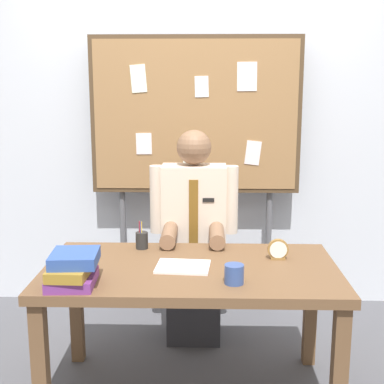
{
  "coord_description": "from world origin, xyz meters",
  "views": [
    {
      "loc": [
        0.07,
        -2.58,
        1.64
      ],
      "look_at": [
        0.0,
        0.2,
        1.07
      ],
      "focal_mm": 49.51,
      "sensor_mm": 36.0,
      "label": 1
    }
  ],
  "objects": [
    {
      "name": "back_wall",
      "position": [
        0.0,
        1.32,
        1.35
      ],
      "size": [
        6.4,
        0.08,
        2.7
      ],
      "primitive_type": "cube",
      "color": "silver",
      "rests_on": "ground_plane"
    },
    {
      "name": "book_stack",
      "position": [
        -0.54,
        -0.26,
        0.8
      ],
      "size": [
        0.24,
        0.29,
        0.16
      ],
      "color": "#72337F",
      "rests_on": "desk"
    },
    {
      "name": "bulletin_board",
      "position": [
        0.0,
        1.12,
        1.4
      ],
      "size": [
        1.46,
        0.09,
        1.97
      ],
      "color": "#4C3823",
      "rests_on": "ground_plane"
    },
    {
      "name": "desk",
      "position": [
        0.0,
        0.0,
        0.63
      ],
      "size": [
        1.5,
        0.81,
        0.72
      ],
      "color": "brown",
      "rests_on": "ground_plane"
    },
    {
      "name": "open_notebook",
      "position": [
        -0.04,
        -0.02,
        0.73
      ],
      "size": [
        0.28,
        0.23,
        0.01
      ],
      "primitive_type": "cube",
      "rotation": [
        0.0,
        0.0,
        -0.08
      ],
      "color": "silver",
      "rests_on": "desk"
    },
    {
      "name": "coffee_mug",
      "position": [
        0.21,
        -0.23,
        0.77
      ],
      "size": [
        0.09,
        0.09,
        0.09
      ],
      "primitive_type": "cylinder",
      "color": "#334C8C",
      "rests_on": "desk"
    },
    {
      "name": "person",
      "position": [
        0.0,
        0.65,
        0.64
      ],
      "size": [
        0.55,
        0.56,
        1.37
      ],
      "color": "#2D2D33",
      "rests_on": "ground_plane"
    },
    {
      "name": "pen_holder",
      "position": [
        -0.29,
        0.3,
        0.77
      ],
      "size": [
        0.07,
        0.07,
        0.16
      ],
      "color": "#262626",
      "rests_on": "desk"
    },
    {
      "name": "desk_clock",
      "position": [
        0.46,
        0.13,
        0.77
      ],
      "size": [
        0.11,
        0.04,
        0.11
      ],
      "color": "olive",
      "rests_on": "desk"
    }
  ]
}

